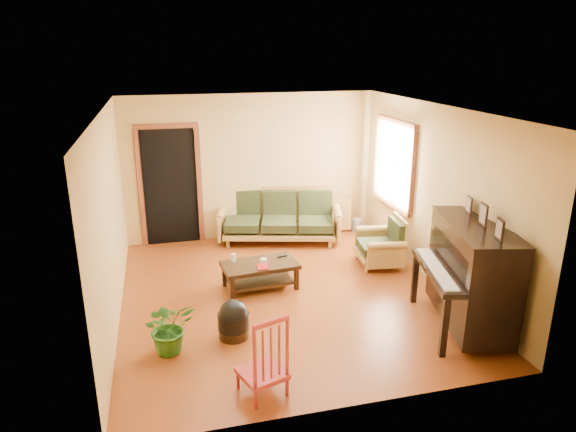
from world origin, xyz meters
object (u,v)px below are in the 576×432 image
object	(u,v)px
armchair	(380,241)
red_chair	(262,353)
footstool	(234,323)
ceramic_crock	(357,225)
sofa	(279,217)
piano	(471,277)
coffee_table	(260,275)
potted_plant	(169,327)

from	to	relation	value
armchair	red_chair	xyz separation A→B (m)	(-2.47, -2.71, 0.06)
footstool	ceramic_crock	xyz separation A→B (m)	(2.85, 3.18, -0.06)
sofa	red_chair	xyz separation A→B (m)	(-1.15, -4.14, -0.01)
ceramic_crock	footstool	bearing A→B (deg)	-131.83
piano	sofa	bearing A→B (deg)	127.93
sofa	ceramic_crock	distance (m)	1.61
red_chair	coffee_table	bearing A→B (deg)	60.50
red_chair	ceramic_crock	xyz separation A→B (m)	(2.72, 4.29, -0.34)
red_chair	ceramic_crock	world-z (taller)	red_chair
piano	ceramic_crock	world-z (taller)	piano
coffee_table	ceramic_crock	bearing A→B (deg)	40.50
coffee_table	potted_plant	distance (m)	1.91
piano	ceramic_crock	distance (m)	3.68
sofa	armchair	xyz separation A→B (m)	(1.31, -1.43, -0.06)
armchair	piano	distance (m)	2.10
red_chair	ceramic_crock	distance (m)	5.09
footstool	ceramic_crock	world-z (taller)	footstool
sofa	potted_plant	xyz separation A→B (m)	(-2.03, -3.15, -0.14)
coffee_table	red_chair	distance (m)	2.41
coffee_table	armchair	size ratio (longest dim) A/B	1.34
sofa	coffee_table	distance (m)	1.94
piano	ceramic_crock	xyz separation A→B (m)	(-0.03, 3.64, -0.56)
footstool	coffee_table	bearing A→B (deg)	65.19
armchair	piano	size ratio (longest dim) A/B	0.52
sofa	potted_plant	bearing A→B (deg)	-107.91
armchair	potted_plant	xyz separation A→B (m)	(-3.34, -1.73, -0.08)
footstool	potted_plant	bearing A→B (deg)	-170.22
red_chair	potted_plant	distance (m)	1.33
piano	red_chair	size ratio (longest dim) A/B	1.68
red_chair	ceramic_crock	bearing A→B (deg)	38.88
footstool	potted_plant	world-z (taller)	potted_plant
ceramic_crock	red_chair	bearing A→B (deg)	-122.33
potted_plant	footstool	bearing A→B (deg)	9.78
sofa	piano	bearing A→B (deg)	-50.49
red_chair	sofa	bearing A→B (deg)	55.63
armchair	piano	world-z (taller)	piano
sofa	red_chair	distance (m)	4.30
sofa	potted_plant	world-z (taller)	sofa
coffee_table	red_chair	world-z (taller)	red_chair
red_chair	potted_plant	size ratio (longest dim) A/B	1.43
footstool	potted_plant	size ratio (longest dim) A/B	0.60
footstool	potted_plant	xyz separation A→B (m)	(-0.75, -0.13, 0.14)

